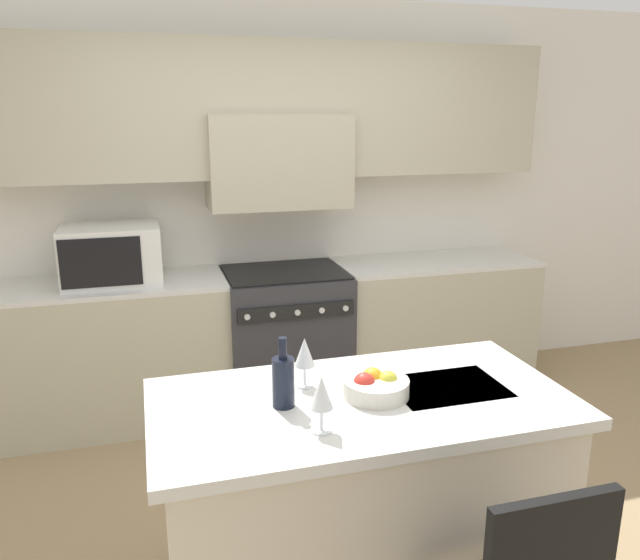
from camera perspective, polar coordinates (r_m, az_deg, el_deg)
ground_plane at (r=3.17m, az=4.01°, el=-23.17°), size 10.00×10.00×0.00m
back_cabinetry at (r=4.31m, az=-4.24°, el=10.22°), size 10.00×0.46×2.70m
back_counter at (r=4.31m, az=-3.26°, el=-5.17°), size 3.63×0.62×0.94m
range_stove at (r=4.29m, az=-3.20°, el=-5.26°), size 0.81×0.70×0.94m
microwave at (r=4.04m, az=-18.52°, el=2.24°), size 0.58×0.44×0.36m
kitchen_island at (r=2.64m, az=3.67°, el=-19.58°), size 1.59×0.81×0.92m
wine_bottle at (r=2.30m, az=-3.38°, el=-9.16°), size 0.08×0.08×0.27m
wine_glass_near at (r=2.11m, az=0.13°, el=-10.40°), size 0.08×0.08×0.20m
wine_glass_far at (r=2.45m, az=-1.42°, el=-6.74°), size 0.08×0.08×0.20m
fruit_bowl at (r=2.41m, az=5.08°, el=-9.60°), size 0.25×0.25×0.10m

